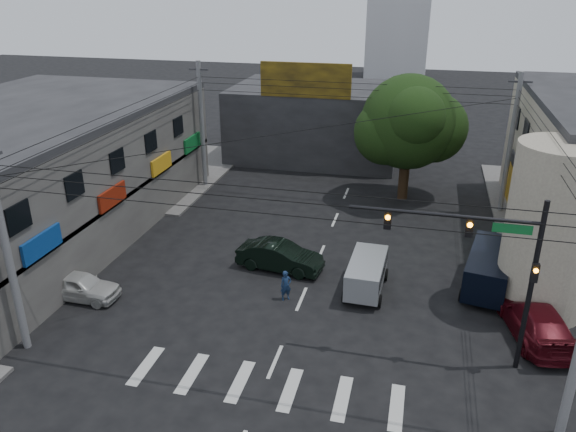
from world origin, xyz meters
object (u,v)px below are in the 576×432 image
at_px(utility_pole_near_left, 6,249).
at_px(utility_pole_far_right, 510,145).
at_px(white_compact, 80,286).
at_px(street_tree, 408,122).
at_px(maroon_sedan, 535,320).
at_px(silver_minivan, 366,276).
at_px(traffic_officer, 286,286).
at_px(utility_pole_far_left, 202,126).
at_px(dark_sedan, 280,256).
at_px(navy_van, 489,271).
at_px(traffic_gantry, 489,255).

relative_size(utility_pole_near_left, utility_pole_far_right, 1.00).
height_order(utility_pole_near_left, white_compact, utility_pole_near_left).
height_order(street_tree, maroon_sedan, street_tree).
bearing_deg(silver_minivan, white_compact, 108.32).
height_order(utility_pole_near_left, traffic_officer, utility_pole_near_left).
bearing_deg(utility_pole_far_left, silver_minivan, -42.79).
height_order(maroon_sedan, traffic_officer, maroon_sedan).
relative_size(utility_pole_far_left, traffic_officer, 6.02).
xyz_separation_m(dark_sedan, maroon_sedan, (12.29, -3.25, 0.02)).
xyz_separation_m(silver_minivan, navy_van, (5.88, 1.64, 0.17)).
xyz_separation_m(white_compact, maroon_sedan, (21.00, 1.92, 0.10)).
bearing_deg(utility_pole_far_right, utility_pole_far_left, 180.00).
xyz_separation_m(dark_sedan, silver_minivan, (4.73, -1.17, 0.09)).
distance_m(maroon_sedan, navy_van, 4.10).
relative_size(utility_pole_near_left, utility_pole_far_left, 1.00).
bearing_deg(maroon_sedan, navy_van, -77.31).
xyz_separation_m(utility_pole_near_left, white_compact, (0.00, 4.05, -3.93)).
relative_size(utility_pole_near_left, white_compact, 2.32).
xyz_separation_m(traffic_gantry, utility_pole_far_left, (-18.32, 17.00, -0.23)).
bearing_deg(utility_pole_far_right, traffic_officer, -128.36).
relative_size(traffic_gantry, white_compact, 1.82).
bearing_deg(traffic_officer, navy_van, -14.77).
height_order(utility_pole_far_right, silver_minivan, utility_pole_far_right).
height_order(traffic_gantry, navy_van, traffic_gantry).
bearing_deg(silver_minivan, maroon_sedan, -103.70).
xyz_separation_m(street_tree, dark_sedan, (-5.79, -12.27, -4.72)).
distance_m(street_tree, utility_pole_far_left, 14.56).
height_order(maroon_sedan, silver_minivan, silver_minivan).
xyz_separation_m(traffic_gantry, utility_pole_near_left, (-18.32, -3.50, -0.23)).
relative_size(utility_pole_far_right, silver_minivan, 2.32).
relative_size(traffic_gantry, maroon_sedan, 1.27).
xyz_separation_m(utility_pole_far_right, silver_minivan, (-7.56, -12.44, -3.76)).
distance_m(traffic_gantry, utility_pole_near_left, 18.66).
bearing_deg(utility_pole_far_left, navy_van, -29.20).
xyz_separation_m(dark_sedan, white_compact, (-8.71, -5.18, -0.08)).
distance_m(white_compact, silver_minivan, 14.02).
bearing_deg(traffic_gantry, dark_sedan, 149.21).
relative_size(utility_pole_far_right, navy_van, 1.73).
distance_m(dark_sedan, navy_van, 10.63).
height_order(street_tree, navy_van, street_tree).
bearing_deg(utility_pole_near_left, maroon_sedan, 15.88).
height_order(dark_sedan, silver_minivan, silver_minivan).
xyz_separation_m(traffic_gantry, dark_sedan, (-9.62, 5.73, -4.07)).
height_order(navy_van, traffic_officer, navy_van).
relative_size(traffic_gantry, utility_pole_near_left, 0.78).
distance_m(utility_pole_far_left, dark_sedan, 14.75).
height_order(dark_sedan, white_compact, dark_sedan).
bearing_deg(dark_sedan, silver_minivan, -96.68).
bearing_deg(navy_van, dark_sedan, 103.16).
bearing_deg(white_compact, traffic_officer, -76.63).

